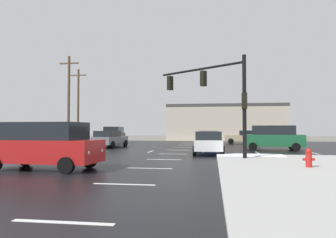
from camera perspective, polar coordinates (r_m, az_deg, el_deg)
The scene contains 16 objects.
ground_plane at distance 23.68m, azimuth 1.55°, elevation -6.13°, with size 120.00×120.00×0.00m, color slate.
road_asphalt at distance 23.68m, azimuth 1.55°, elevation -6.11°, with size 44.00×44.00×0.02m, color black.
snow_strip_curbside at distance 19.64m, azimuth 14.87°, elevation -6.45°, with size 4.00×1.60×0.06m, color white.
lane_markings at distance 22.19m, azimuth 4.24°, elevation -6.35°, with size 36.15×36.15×0.01m.
traffic_signal_mast at distance 18.91m, azimuth 9.07°, elevation 5.22°, with size 5.37×3.84×5.81m.
fire_hydrant at distance 14.52m, azimuth 24.54°, elevation -6.53°, with size 0.48×0.26×0.79m.
strip_building_background at distance 51.08m, azimuth 10.52°, elevation -0.66°, with size 18.34×8.00×5.64m.
suv_green at distance 27.00m, azimuth 18.79°, elevation -3.19°, with size 4.97×2.53×2.03m.
sedan_blue at distance 29.78m, azimuth 7.24°, elevation -3.60°, with size 2.41×4.67×1.58m.
suv_red at distance 14.34m, azimuth -21.89°, elevation -4.41°, with size 4.94×2.44×2.03m.
sedan_white at distance 21.43m, azimuth 7.48°, elevation -4.28°, with size 2.08×4.56×1.58m.
sedan_grey at distance 29.72m, azimuth -10.71°, elevation -3.59°, with size 2.39×4.67×1.58m.
suv_black at distance 38.42m, azimuth -9.96°, elevation -2.85°, with size 2.53×4.97×2.03m.
sedan_tan at distance 37.27m, azimuth 14.17°, elevation -3.21°, with size 4.62×2.24×1.58m.
utility_pole_far at distance 36.05m, azimuth -17.86°, elevation 3.63°, with size 2.20×0.28×9.89m.
utility_pole_distant at distance 44.10m, azimuth -16.26°, elevation 2.68°, with size 2.20×0.28×9.97m.
Camera 1 is at (2.77, -23.45, 1.76)m, focal length 33.02 mm.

